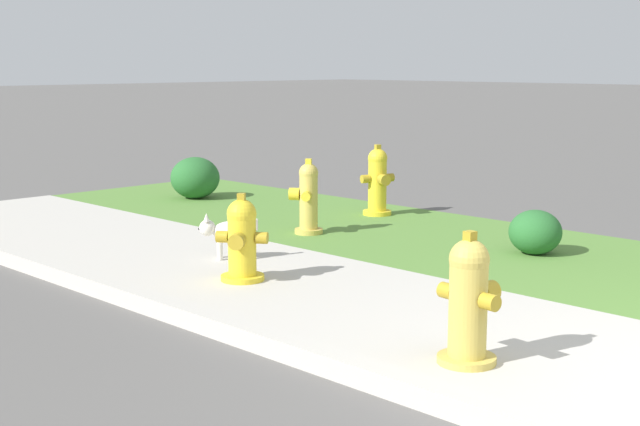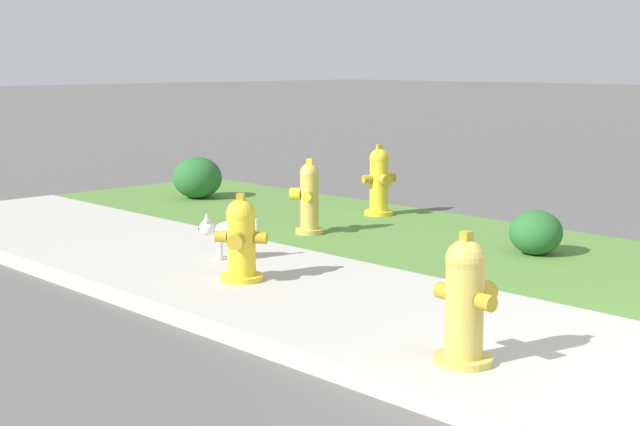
{
  "view_description": "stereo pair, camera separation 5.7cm",
  "coord_description": "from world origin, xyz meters",
  "px_view_note": "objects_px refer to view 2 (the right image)",
  "views": [
    {
      "loc": [
        1.14,
        -4.34,
        1.64
      ],
      "look_at": [
        -4.05,
        0.83,
        0.4
      ],
      "focal_mm": 50.0,
      "sensor_mm": 36.0,
      "label": 1
    },
    {
      "loc": [
        1.18,
        -4.3,
        1.64
      ],
      "look_at": [
        -4.05,
        0.83,
        0.4
      ],
      "focal_mm": 50.0,
      "sensor_mm": 36.0,
      "label": 2
    }
  ],
  "objects_px": {
    "fire_hydrant_near_corner": "(465,302)",
    "fire_hydrant_far_end": "(379,181)",
    "fire_hydrant_by_grass_verge": "(241,240)",
    "fire_hydrant_across_street": "(309,198)",
    "small_white_dog": "(228,232)",
    "shrub_bush_far_verge": "(536,232)",
    "shrub_bush_near_lamp": "(197,178)"
  },
  "relations": [
    {
      "from": "small_white_dog",
      "to": "shrub_bush_near_lamp",
      "type": "distance_m",
      "value": 3.52
    },
    {
      "from": "fire_hydrant_far_end",
      "to": "small_white_dog",
      "type": "relative_size",
      "value": 1.82
    },
    {
      "from": "fire_hydrant_near_corner",
      "to": "shrub_bush_far_verge",
      "type": "distance_m",
      "value": 3.05
    },
    {
      "from": "fire_hydrant_across_street",
      "to": "shrub_bush_near_lamp",
      "type": "xyz_separation_m",
      "value": [
        -2.61,
        0.61,
        -0.1
      ]
    },
    {
      "from": "fire_hydrant_near_corner",
      "to": "fire_hydrant_by_grass_verge",
      "type": "height_order",
      "value": "fire_hydrant_near_corner"
    },
    {
      "from": "fire_hydrant_across_street",
      "to": "shrub_bush_far_verge",
      "type": "xyz_separation_m",
      "value": [
        2.06,
        0.74,
        -0.16
      ]
    },
    {
      "from": "shrub_bush_far_verge",
      "to": "fire_hydrant_near_corner",
      "type": "bearing_deg",
      "value": -65.1
    },
    {
      "from": "fire_hydrant_far_end",
      "to": "fire_hydrant_by_grass_verge",
      "type": "bearing_deg",
      "value": 43.93
    },
    {
      "from": "fire_hydrant_by_grass_verge",
      "to": "fire_hydrant_far_end",
      "type": "relative_size",
      "value": 0.88
    },
    {
      "from": "fire_hydrant_by_grass_verge",
      "to": "fire_hydrant_near_corner",
      "type": "bearing_deg",
      "value": 135.27
    },
    {
      "from": "small_white_dog",
      "to": "fire_hydrant_across_street",
      "type": "bearing_deg",
      "value": -125.38
    },
    {
      "from": "fire_hydrant_far_end",
      "to": "shrub_bush_near_lamp",
      "type": "distance_m",
      "value": 2.47
    },
    {
      "from": "fire_hydrant_by_grass_verge",
      "to": "shrub_bush_near_lamp",
      "type": "xyz_separation_m",
      "value": [
        -3.63,
        2.29,
        -0.07
      ]
    },
    {
      "from": "small_white_dog",
      "to": "shrub_bush_far_verge",
      "type": "relative_size",
      "value": 0.93
    },
    {
      "from": "fire_hydrant_near_corner",
      "to": "small_white_dog",
      "type": "relative_size",
      "value": 1.77
    },
    {
      "from": "fire_hydrant_across_street",
      "to": "fire_hydrant_near_corner",
      "type": "xyz_separation_m",
      "value": [
        3.34,
        -2.02,
        0.01
      ]
    },
    {
      "from": "fire_hydrant_far_end",
      "to": "shrub_bush_far_verge",
      "type": "height_order",
      "value": "fire_hydrant_far_end"
    },
    {
      "from": "fire_hydrant_across_street",
      "to": "small_white_dog",
      "type": "bearing_deg",
      "value": 159.08
    },
    {
      "from": "fire_hydrant_near_corner",
      "to": "fire_hydrant_by_grass_verge",
      "type": "distance_m",
      "value": 2.34
    },
    {
      "from": "fire_hydrant_by_grass_verge",
      "to": "small_white_dog",
      "type": "bearing_deg",
      "value": -67.87
    },
    {
      "from": "fire_hydrant_across_street",
      "to": "fire_hydrant_by_grass_verge",
      "type": "distance_m",
      "value": 1.97
    },
    {
      "from": "fire_hydrant_far_end",
      "to": "shrub_bush_far_verge",
      "type": "relative_size",
      "value": 1.69
    },
    {
      "from": "fire_hydrant_across_street",
      "to": "shrub_bush_far_verge",
      "type": "relative_size",
      "value": 1.6
    },
    {
      "from": "fire_hydrant_near_corner",
      "to": "fire_hydrant_far_end",
      "type": "relative_size",
      "value": 0.97
    },
    {
      "from": "fire_hydrant_by_grass_verge",
      "to": "shrub_bush_far_verge",
      "type": "distance_m",
      "value": 2.64
    },
    {
      "from": "shrub_bush_far_verge",
      "to": "fire_hydrant_far_end",
      "type": "bearing_deg",
      "value": 166.78
    },
    {
      "from": "fire_hydrant_across_street",
      "to": "fire_hydrant_far_end",
      "type": "distance_m",
      "value": 1.3
    },
    {
      "from": "fire_hydrant_by_grass_verge",
      "to": "fire_hydrant_far_end",
      "type": "height_order",
      "value": "fire_hydrant_far_end"
    },
    {
      "from": "fire_hydrant_far_end",
      "to": "fire_hydrant_across_street",
      "type": "bearing_deg",
      "value": 31.41
    },
    {
      "from": "fire_hydrant_near_corner",
      "to": "fire_hydrant_far_end",
      "type": "distance_m",
      "value": 4.87
    },
    {
      "from": "fire_hydrant_far_end",
      "to": "fire_hydrant_near_corner",
      "type": "bearing_deg",
      "value": 68.27
    },
    {
      "from": "fire_hydrant_near_corner",
      "to": "small_white_dog",
      "type": "distance_m",
      "value": 3.07
    }
  ]
}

